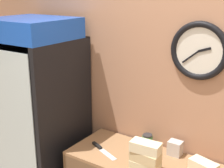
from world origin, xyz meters
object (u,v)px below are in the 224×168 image
beverage_cooler (44,111)px  sandwich_stack_middle (145,157)px  sandwich_flat_right (203,166)px  condiment_jar (147,141)px  napkin_dispenser (175,148)px  chefs_knife (101,148)px  sandwich_stack_top (146,147)px  sandwich_stack_bottom (145,166)px

beverage_cooler → sandwich_stack_middle: (1.17, -0.11, -0.07)m
sandwich_flat_right → condiment_jar: bearing=168.1°
sandwich_flat_right → napkin_dispenser: 0.30m
sandwich_stack_middle → sandwich_flat_right: sandwich_stack_middle is taller
chefs_knife → beverage_cooler: bearing=177.1°
beverage_cooler → sandwich_stack_top: size_ratio=8.49×
sandwich_stack_top → napkin_dispenser: bearing=75.4°
sandwich_stack_middle → chefs_knife: bearing=170.4°
sandwich_stack_top → condiment_jar: (-0.16, 0.35, -0.14)m
sandwich_stack_middle → sandwich_stack_bottom: bearing=0.0°
napkin_dispenser → condiment_jar: bearing=-180.0°
sandwich_stack_top → sandwich_flat_right: (0.36, 0.24, -0.16)m
sandwich_stack_bottom → sandwich_flat_right: sandwich_flat_right is taller
sandwich_stack_bottom → beverage_cooler: bearing=174.4°
chefs_knife → napkin_dispenser: napkin_dispenser is taller
condiment_jar → napkin_dispenser: size_ratio=0.93×
sandwich_stack_middle → chefs_knife: size_ratio=0.69×
sandwich_flat_right → napkin_dispenser: (-0.27, 0.11, 0.02)m
sandwich_stack_bottom → chefs_knife: sandwich_stack_bottom is taller
chefs_knife → sandwich_stack_middle: bearing=-9.6°
chefs_knife → condiment_jar: size_ratio=2.89×
beverage_cooler → sandwich_stack_bottom: beverage_cooler is taller
sandwich_stack_top → chefs_knife: 0.51m
condiment_jar → napkin_dispenser: 0.25m
sandwich_stack_middle → chefs_knife: sandwich_stack_middle is taller
sandwich_stack_middle → sandwich_stack_top: sandwich_stack_top is taller
chefs_knife → condiment_jar: 0.41m
sandwich_flat_right → napkin_dispenser: size_ratio=1.90×
sandwich_stack_bottom → condiment_jar: bearing=115.3°
sandwich_flat_right → condiment_jar: condiment_jar is taller
sandwich_stack_bottom → sandwich_stack_top: (0.00, 0.00, 0.16)m
chefs_knife → napkin_dispenser: size_ratio=2.67×
sandwich_flat_right → condiment_jar: size_ratio=2.05×
sandwich_stack_bottom → sandwich_stack_top: 0.16m
beverage_cooler → sandwich_stack_bottom: bearing=-5.6°
sandwich_stack_bottom → chefs_knife: bearing=170.4°
beverage_cooler → condiment_jar: 1.04m
sandwich_stack_middle → sandwich_stack_top: bearing=0.0°
sandwich_stack_middle → condiment_jar: 0.39m
condiment_jar → napkin_dispenser: (0.25, 0.00, 0.01)m
condiment_jar → beverage_cooler: bearing=-166.9°
sandwich_stack_top → sandwich_flat_right: bearing=33.0°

